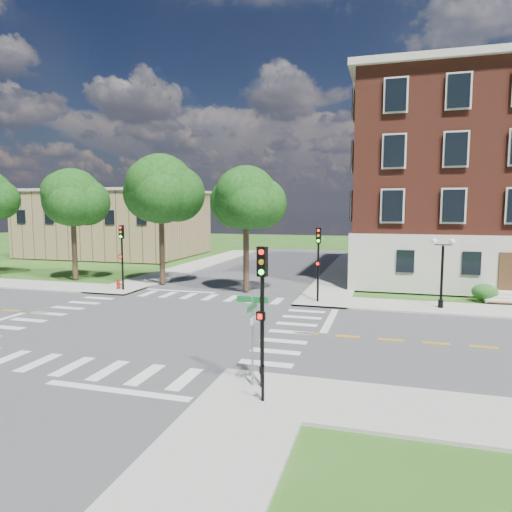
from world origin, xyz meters
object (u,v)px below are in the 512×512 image
(street_sign_pole, at_px, (253,323))
(fire_hydrant, at_px, (118,284))
(traffic_signal_se, at_px, (262,298))
(twin_lamp_west, at_px, (442,269))
(traffic_signal_nw, at_px, (122,249))
(traffic_signal_ne, at_px, (318,255))
(push_button_post, at_px, (263,380))

(street_sign_pole, height_order, fire_hydrant, street_sign_pole)
(traffic_signal_se, relative_size, twin_lamp_west, 1.13)
(street_sign_pole, bearing_deg, fire_hydrant, 134.74)
(traffic_signal_nw, height_order, street_sign_pole, traffic_signal_nw)
(traffic_signal_ne, distance_m, street_sign_pole, 14.69)
(traffic_signal_se, bearing_deg, twin_lamp_west, 64.21)
(traffic_signal_se, xyz_separation_m, fire_hydrant, (-15.37, 15.20, -2.72))
(traffic_signal_nw, distance_m, street_sign_pole, 20.80)
(twin_lamp_west, distance_m, push_button_post, 17.58)
(traffic_signal_ne, height_order, twin_lamp_west, traffic_signal_ne)
(traffic_signal_nw, relative_size, street_sign_pole, 1.55)
(traffic_signal_se, height_order, traffic_signal_nw, same)
(twin_lamp_west, xyz_separation_m, fire_hydrant, (-22.60, 0.25, -2.06))
(traffic_signal_se, bearing_deg, street_sign_pole, 173.48)
(traffic_signal_ne, bearing_deg, push_button_post, -87.85)
(traffic_signal_ne, bearing_deg, street_sign_pole, -90.29)
(traffic_signal_nw, distance_m, fire_hydrant, 2.79)
(twin_lamp_west, height_order, street_sign_pole, twin_lamp_west)
(traffic_signal_se, xyz_separation_m, traffic_signal_ne, (-0.27, 14.71, 0.00))
(traffic_signal_nw, bearing_deg, traffic_signal_se, -45.25)
(street_sign_pole, distance_m, push_button_post, 2.02)
(traffic_signal_ne, relative_size, push_button_post, 4.00)
(traffic_signal_nw, distance_m, push_button_post, 22.20)
(traffic_signal_ne, distance_m, twin_lamp_west, 7.53)
(traffic_signal_nw, height_order, twin_lamp_west, traffic_signal_nw)
(fire_hydrant, bearing_deg, traffic_signal_se, -44.69)
(traffic_signal_ne, relative_size, traffic_signal_nw, 1.00)
(traffic_signal_ne, height_order, push_button_post, traffic_signal_ne)
(traffic_signal_se, bearing_deg, push_button_post, -73.77)
(traffic_signal_ne, relative_size, street_sign_pole, 1.55)
(twin_lamp_west, bearing_deg, fire_hydrant, 179.38)
(traffic_signal_se, bearing_deg, traffic_signal_nw, 134.75)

